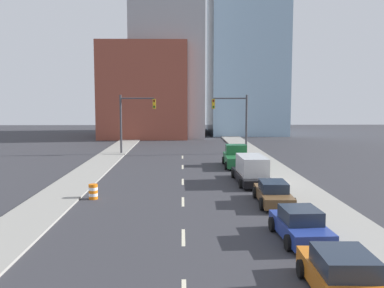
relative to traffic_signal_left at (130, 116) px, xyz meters
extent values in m
cube|color=gray|center=(-2.05, 4.72, -4.29)|extent=(3.08, 96.10, 0.12)
cube|color=gray|center=(13.97, 4.72, -4.29)|extent=(3.08, 96.10, 0.12)
cube|color=beige|center=(5.96, -30.20, -4.35)|extent=(0.16, 2.40, 0.01)
cube|color=beige|center=(5.96, -23.40, -4.35)|extent=(0.16, 2.40, 0.01)
cube|color=beige|center=(5.96, -17.00, -4.35)|extent=(0.16, 2.40, 0.01)
cube|color=beige|center=(5.96, -9.79, -4.35)|extent=(0.16, 2.40, 0.01)
cube|color=beige|center=(5.96, -3.00, -4.35)|extent=(0.16, 2.40, 0.01)
cube|color=brown|center=(-0.24, 24.10, 3.28)|extent=(14.00, 16.00, 15.26)
cube|color=#99999E|center=(3.55, 28.10, 9.79)|extent=(12.00, 20.00, 28.29)
cube|color=#8CADC6|center=(17.63, 32.10, 12.09)|extent=(13.00, 20.00, 32.87)
cylinder|color=#38383D|center=(-1.09, 0.00, -0.96)|extent=(0.24, 0.24, 6.78)
cylinder|color=#38383D|center=(0.83, 0.00, 2.03)|extent=(3.84, 0.16, 0.16)
cube|color=#B79319|center=(2.75, 0.00, 1.40)|extent=(0.34, 0.32, 1.10)
cylinder|color=#4C0C0C|center=(2.75, -0.17, 1.74)|extent=(0.22, 0.04, 0.22)
cylinder|color=yellow|center=(2.75, -0.17, 1.40)|extent=(0.22, 0.04, 0.22)
cylinder|color=#0C3F14|center=(2.75, -0.17, 1.06)|extent=(0.22, 0.04, 0.22)
cylinder|color=#38383D|center=(13.35, 0.00, -0.96)|extent=(0.24, 0.24, 6.78)
cylinder|color=#38383D|center=(11.43, 0.00, 2.03)|extent=(3.84, 0.16, 0.16)
cube|color=#B79319|center=(9.51, 0.00, 1.40)|extent=(0.34, 0.32, 1.10)
cylinder|color=#4C0C0C|center=(9.51, -0.17, 1.74)|extent=(0.22, 0.04, 0.22)
cylinder|color=yellow|center=(9.51, -0.17, 1.40)|extent=(0.22, 0.04, 0.22)
cylinder|color=#0C3F14|center=(9.51, -0.17, 1.06)|extent=(0.22, 0.04, 0.22)
cylinder|color=orange|center=(0.32, -22.55, -4.26)|extent=(0.56, 0.56, 0.19)
cylinder|color=white|center=(0.32, -22.55, -4.07)|extent=(0.56, 0.56, 0.19)
cylinder|color=orange|center=(0.32, -22.55, -3.88)|extent=(0.56, 0.56, 0.19)
cylinder|color=white|center=(0.32, -22.55, -3.69)|extent=(0.56, 0.56, 0.19)
cylinder|color=orange|center=(0.32, -22.55, -3.50)|extent=(0.56, 0.56, 0.19)
cube|color=orange|center=(11.01, -36.22, -3.84)|extent=(2.04, 4.81, 0.67)
cube|color=#1E2838|center=(11.01, -36.22, -3.20)|extent=(1.73, 2.19, 0.61)
cylinder|color=black|center=(10.08, -34.72, -4.03)|extent=(0.24, 0.65, 0.64)
cylinder|color=black|center=(12.03, -34.78, -4.03)|extent=(0.24, 0.65, 0.64)
cube|color=navy|center=(11.16, -30.66, -3.84)|extent=(1.95, 4.34, 0.65)
cube|color=#1E2838|center=(11.16, -30.66, -3.21)|extent=(1.64, 1.99, 0.60)
cylinder|color=black|center=(10.18, -29.38, -4.01)|extent=(0.25, 0.69, 0.68)
cylinder|color=black|center=(12.02, -29.30, -4.01)|extent=(0.25, 0.69, 0.68)
cylinder|color=black|center=(10.30, -32.03, -4.01)|extent=(0.25, 0.69, 0.68)
cylinder|color=black|center=(12.13, -31.95, -4.01)|extent=(0.25, 0.69, 0.68)
cube|color=brown|center=(11.37, -24.04, -3.86)|extent=(1.92, 4.86, 0.60)
cube|color=#1E2838|center=(11.37, -24.04, -3.27)|extent=(1.61, 2.22, 0.57)
cylinder|color=black|center=(10.53, -22.52, -3.99)|extent=(0.25, 0.72, 0.71)
cylinder|color=black|center=(12.32, -22.59, -3.99)|extent=(0.25, 0.72, 0.71)
cylinder|color=black|center=(10.41, -25.49, -3.99)|extent=(0.25, 0.72, 0.71)
cylinder|color=black|center=(12.20, -25.56, -3.99)|extent=(0.25, 0.72, 0.71)
cube|color=black|center=(11.09, -17.45, -3.90)|extent=(2.22, 6.42, 0.54)
cube|color=silver|center=(11.10, -17.77, -2.96)|extent=(1.92, 3.99, 1.34)
cylinder|color=black|center=(9.97, -15.49, -4.03)|extent=(0.23, 0.65, 0.64)
cylinder|color=black|center=(12.13, -15.45, -4.03)|extent=(0.23, 0.65, 0.64)
cylinder|color=black|center=(10.05, -19.45, -4.03)|extent=(0.23, 0.65, 0.64)
cylinder|color=black|center=(12.21, -19.41, -4.03)|extent=(0.23, 0.65, 0.64)
cube|color=#1E6033|center=(11.01, -9.75, -3.71)|extent=(2.30, 5.38, 0.90)
cube|color=#1E6033|center=(11.02, -8.95, -2.81)|extent=(1.95, 1.64, 0.89)
cylinder|color=black|center=(9.92, -8.07, -3.99)|extent=(0.24, 0.72, 0.72)
cylinder|color=black|center=(12.16, -8.12, -3.99)|extent=(0.24, 0.72, 0.72)
cylinder|color=black|center=(9.85, -11.37, -3.99)|extent=(0.24, 0.72, 0.72)
cylinder|color=black|center=(12.09, -11.42, -3.99)|extent=(0.24, 0.72, 0.72)
camera|label=1|loc=(5.91, -49.07, 1.88)|focal=40.00mm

